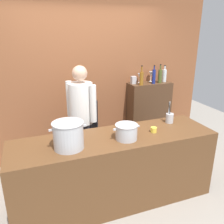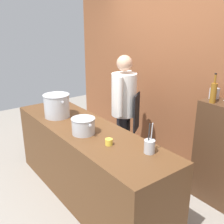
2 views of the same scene
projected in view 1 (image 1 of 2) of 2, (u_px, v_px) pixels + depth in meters
ground_plane at (115, 198)px, 3.11m from camera, size 8.00×8.00×0.00m
brick_back_panel at (84, 69)px, 3.85m from camera, size 4.40×0.10×3.00m
prep_counter at (115, 169)px, 2.96m from camera, size 2.48×0.70×0.90m
bar_cabinet at (148, 116)px, 4.33m from camera, size 0.76×0.32×1.23m
chef at (82, 114)px, 3.38m from camera, size 0.41×0.46×1.66m
stockpot_large at (68, 135)px, 2.50m from camera, size 0.40×0.34×0.30m
stockpot_small at (126, 132)px, 2.73m from camera, size 0.33×0.27×0.18m
utensil_crock at (170, 118)px, 3.22m from camera, size 0.10×0.10×0.30m
butter_jar at (154, 130)px, 2.93m from camera, size 0.08×0.08×0.06m
wine_bottle_amber at (141, 78)px, 3.91m from camera, size 0.07×0.07×0.33m
wine_bottle_clear at (164, 75)px, 4.17m from camera, size 0.08×0.08×0.29m
wine_bottle_cobalt at (154, 76)px, 4.02m from camera, size 0.06×0.06×0.32m
wine_bottle_olive at (160, 76)px, 4.08m from camera, size 0.07×0.07×0.32m
wine_glass_tall at (151, 74)px, 4.18m from camera, size 0.08×0.08×0.18m
wine_glass_wide at (140, 76)px, 4.09m from camera, size 0.07×0.07×0.17m
spice_tin_silver at (133, 80)px, 4.03m from camera, size 0.08×0.08×0.13m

